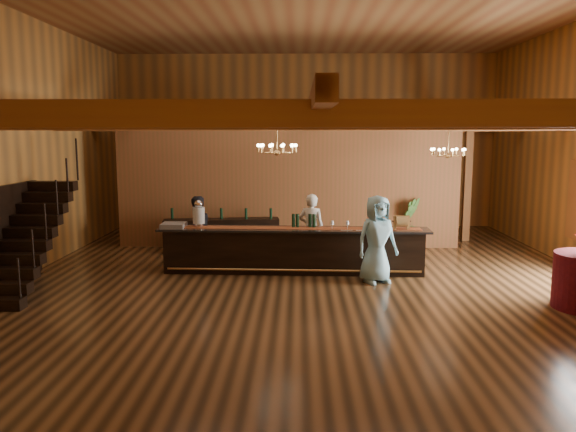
{
  "coord_description": "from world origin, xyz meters",
  "views": [
    {
      "loc": [
        -0.21,
        -11.24,
        3.0
      ],
      "look_at": [
        -0.44,
        0.75,
        1.24
      ],
      "focal_mm": 35.0,
      "sensor_mm": 36.0,
      "label": 1
    }
  ],
  "objects_px": {
    "tasting_bar": "(293,250)",
    "chandelier_left": "(277,148)",
    "raffle_drum": "(402,221)",
    "bartender": "(311,229)",
    "beverage_dispenser": "(199,214)",
    "chandelier_right": "(448,152)",
    "backbar_shelf": "(222,235)",
    "staff_second": "(197,231)",
    "floor_plant": "(407,223)",
    "guest": "(377,239)"
  },
  "relations": [
    {
      "from": "floor_plant",
      "to": "tasting_bar",
      "type": "bearing_deg",
      "value": -138.02
    },
    {
      "from": "staff_second",
      "to": "floor_plant",
      "type": "bearing_deg",
      "value": 161.14
    },
    {
      "from": "raffle_drum",
      "to": "guest",
      "type": "bearing_deg",
      "value": -132.38
    },
    {
      "from": "chandelier_right",
      "to": "floor_plant",
      "type": "relative_size",
      "value": 0.59
    },
    {
      "from": "chandelier_right",
      "to": "backbar_shelf",
      "type": "bearing_deg",
      "value": 169.79
    },
    {
      "from": "beverage_dispenser",
      "to": "staff_second",
      "type": "xyz_separation_m",
      "value": [
        -0.17,
        0.6,
        -0.47
      ]
    },
    {
      "from": "backbar_shelf",
      "to": "floor_plant",
      "type": "relative_size",
      "value": 2.19
    },
    {
      "from": "tasting_bar",
      "to": "beverage_dispenser",
      "type": "xyz_separation_m",
      "value": [
        -2.06,
        0.12,
        0.77
      ]
    },
    {
      "from": "chandelier_left",
      "to": "chandelier_right",
      "type": "height_order",
      "value": "same"
    },
    {
      "from": "chandelier_left",
      "to": "bartender",
      "type": "height_order",
      "value": "chandelier_left"
    },
    {
      "from": "beverage_dispenser",
      "to": "raffle_drum",
      "type": "relative_size",
      "value": 1.76
    },
    {
      "from": "raffle_drum",
      "to": "backbar_shelf",
      "type": "xyz_separation_m",
      "value": [
        -4.18,
        2.39,
        -0.74
      ]
    },
    {
      "from": "beverage_dispenser",
      "to": "backbar_shelf",
      "type": "distance_m",
      "value": 2.32
    },
    {
      "from": "backbar_shelf",
      "to": "staff_second",
      "type": "bearing_deg",
      "value": -110.57
    },
    {
      "from": "raffle_drum",
      "to": "chandelier_right",
      "type": "distance_m",
      "value": 2.39
    },
    {
      "from": "beverage_dispenser",
      "to": "guest",
      "type": "height_order",
      "value": "guest"
    },
    {
      "from": "chandelier_right",
      "to": "guest",
      "type": "relative_size",
      "value": 0.45
    },
    {
      "from": "tasting_bar",
      "to": "floor_plant",
      "type": "bearing_deg",
      "value": 43.85
    },
    {
      "from": "chandelier_right",
      "to": "guest",
      "type": "xyz_separation_m",
      "value": [
        -1.9,
        -2.07,
        -1.69
      ]
    },
    {
      "from": "raffle_drum",
      "to": "beverage_dispenser",
      "type": "bearing_deg",
      "value": 176.91
    },
    {
      "from": "chandelier_right",
      "to": "chandelier_left",
      "type": "bearing_deg",
      "value": -156.32
    },
    {
      "from": "raffle_drum",
      "to": "chandelier_right",
      "type": "xyz_separation_m",
      "value": [
        1.29,
        1.4,
        1.43
      ]
    },
    {
      "from": "backbar_shelf",
      "to": "floor_plant",
      "type": "distance_m",
      "value": 4.85
    },
    {
      "from": "chandelier_right",
      "to": "tasting_bar",
      "type": "bearing_deg",
      "value": -160.36
    },
    {
      "from": "chandelier_right",
      "to": "floor_plant",
      "type": "height_order",
      "value": "chandelier_right"
    },
    {
      "from": "raffle_drum",
      "to": "chandelier_left",
      "type": "bearing_deg",
      "value": -173.11
    },
    {
      "from": "beverage_dispenser",
      "to": "backbar_shelf",
      "type": "bearing_deg",
      "value": 84.84
    },
    {
      "from": "beverage_dispenser",
      "to": "bartender",
      "type": "relative_size",
      "value": 0.37
    },
    {
      "from": "bartender",
      "to": "staff_second",
      "type": "height_order",
      "value": "bartender"
    },
    {
      "from": "tasting_bar",
      "to": "floor_plant",
      "type": "xyz_separation_m",
      "value": [
        2.96,
        2.66,
        0.18
      ]
    },
    {
      "from": "tasting_bar",
      "to": "chandelier_left",
      "type": "height_order",
      "value": "chandelier_left"
    },
    {
      "from": "chandelier_left",
      "to": "chandelier_right",
      "type": "relative_size",
      "value": 1.0
    },
    {
      "from": "raffle_drum",
      "to": "bartender",
      "type": "height_order",
      "value": "bartender"
    },
    {
      "from": "beverage_dispenser",
      "to": "raffle_drum",
      "type": "height_order",
      "value": "beverage_dispenser"
    },
    {
      "from": "raffle_drum",
      "to": "bartender",
      "type": "relative_size",
      "value": 0.21
    },
    {
      "from": "backbar_shelf",
      "to": "staff_second",
      "type": "height_order",
      "value": "staff_second"
    },
    {
      "from": "raffle_drum",
      "to": "guest",
      "type": "relative_size",
      "value": 0.19
    },
    {
      "from": "backbar_shelf",
      "to": "tasting_bar",
      "type": "bearing_deg",
      "value": -58.03
    },
    {
      "from": "tasting_bar",
      "to": "bartender",
      "type": "xyz_separation_m",
      "value": [
        0.41,
        0.82,
        0.32
      ]
    },
    {
      "from": "raffle_drum",
      "to": "bartender",
      "type": "distance_m",
      "value": 2.14
    },
    {
      "from": "raffle_drum",
      "to": "floor_plant",
      "type": "xyz_separation_m",
      "value": [
        0.65,
        2.78,
        -0.48
      ]
    },
    {
      "from": "backbar_shelf",
      "to": "chandelier_left",
      "type": "xyz_separation_m",
      "value": [
        1.54,
        -2.71,
        2.29
      ]
    },
    {
      "from": "bartender",
      "to": "floor_plant",
      "type": "xyz_separation_m",
      "value": [
        2.55,
        1.84,
        -0.15
      ]
    },
    {
      "from": "beverage_dispenser",
      "to": "guest",
      "type": "xyz_separation_m",
      "value": [
        3.76,
        -0.9,
        -0.37
      ]
    },
    {
      "from": "bartender",
      "to": "guest",
      "type": "xyz_separation_m",
      "value": [
        1.29,
        -1.6,
        0.07
      ]
    },
    {
      "from": "beverage_dispenser",
      "to": "floor_plant",
      "type": "height_order",
      "value": "beverage_dispenser"
    },
    {
      "from": "raffle_drum",
      "to": "chandelier_left",
      "type": "height_order",
      "value": "chandelier_left"
    },
    {
      "from": "raffle_drum",
      "to": "staff_second",
      "type": "xyz_separation_m",
      "value": [
        -4.54,
        0.83,
        -0.36
      ]
    },
    {
      "from": "bartender",
      "to": "staff_second",
      "type": "bearing_deg",
      "value": 17.43
    },
    {
      "from": "tasting_bar",
      "to": "guest",
      "type": "distance_m",
      "value": 1.91
    }
  ]
}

